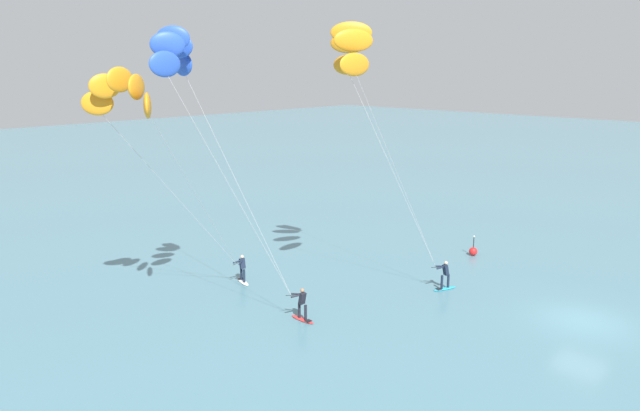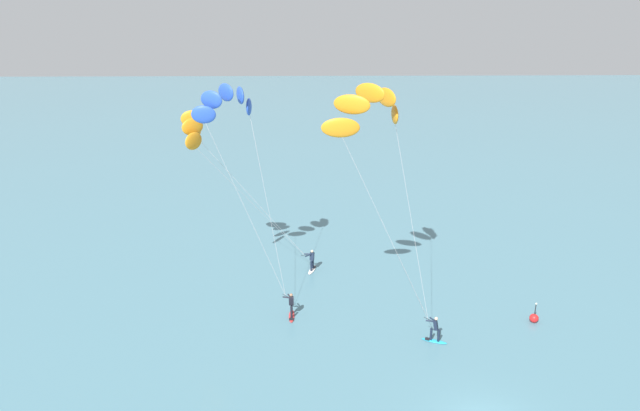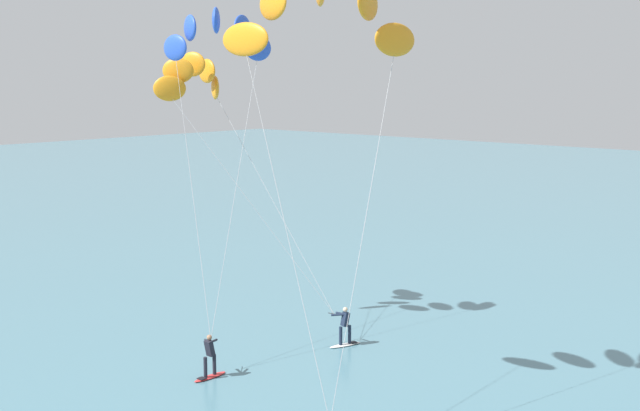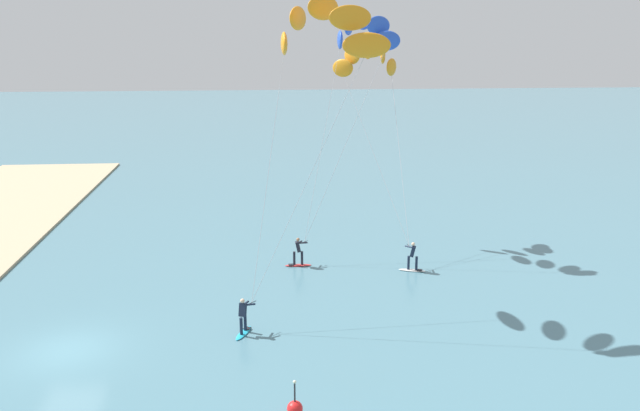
{
  "view_description": "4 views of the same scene",
  "coord_description": "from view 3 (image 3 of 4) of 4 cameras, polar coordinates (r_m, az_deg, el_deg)",
  "views": [
    {
      "loc": [
        -28.88,
        -9.38,
        12.35
      ],
      "look_at": [
        -4.33,
        14.01,
        4.38
      ],
      "focal_mm": 33.29,
      "sensor_mm": 36.0,
      "label": 1
    },
    {
      "loc": [
        -8.3,
        -20.52,
        19.37
      ],
      "look_at": [
        -7.7,
        13.55,
        6.32
      ],
      "focal_mm": 31.33,
      "sensor_mm": 36.0,
      "label": 2
    },
    {
      "loc": [
        13.73,
        -9.68,
        11.21
      ],
      "look_at": [
        -5.44,
        11.81,
        6.81
      ],
      "focal_mm": 47.25,
      "sensor_mm": 36.0,
      "label": 3
    },
    {
      "loc": [
        26.49,
        8.5,
        13.22
      ],
      "look_at": [
        -8.22,
        11.36,
        3.91
      ],
      "focal_mm": 37.67,
      "sensor_mm": 36.0,
      "label": 4
    }
  ],
  "objects": [
    {
      "name": "kitesurfer_nearshore",
      "position": [
        38.3,
        -8.12,
        7.85
      ],
      "size": [
        9.06,
        4.6,
        12.34
      ],
      "color": "white",
      "rests_on": "ground"
    },
    {
      "name": "kitesurfer_mid_water",
      "position": [
        27.88,
        0.05,
        11.93
      ],
      "size": [
        7.46,
        7.14,
        14.59
      ],
      "color": "#23ADD1",
      "rests_on": "ground"
    },
    {
      "name": "kitesurfer_far_out",
      "position": [
        36.06,
        -7.05,
        10.52
      ],
      "size": [
        6.14,
        6.81,
        14.13
      ],
      "color": "red",
      "rests_on": "ground"
    }
  ]
}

